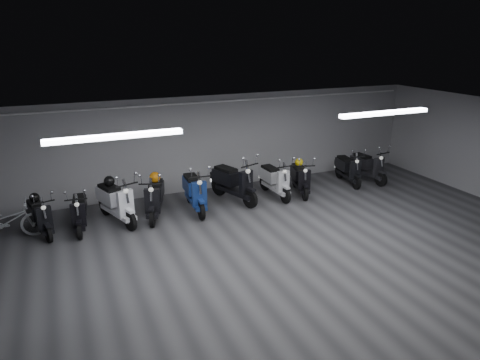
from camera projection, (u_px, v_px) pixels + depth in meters
name	position (u px, v px, depth m)	size (l,w,h in m)	color
floor	(287.00, 266.00, 8.71)	(14.00, 10.00, 0.01)	#363638
ceiling	(292.00, 130.00, 7.81)	(14.00, 10.00, 0.01)	gray
back_wall	(205.00, 144.00, 12.61)	(14.00, 0.01, 2.80)	#949496
fluor_strip_left	(115.00, 136.00, 7.58)	(2.40, 0.18, 0.08)	white
fluor_strip_right	(385.00, 113.00, 9.82)	(2.40, 0.18, 0.08)	white
conduit	(205.00, 102.00, 12.15)	(0.05, 0.05, 13.60)	white
scooter_0	(39.00, 211.00, 9.89)	(0.53, 1.60, 1.19)	black
scooter_1	(79.00, 206.00, 10.15)	(0.54, 1.61, 1.19)	black
scooter_2	(116.00, 195.00, 10.50)	(0.64, 1.91, 1.42)	white
scooter_3	(154.00, 192.00, 10.84)	(0.61, 1.82, 1.35)	black
scooter_4	(195.00, 186.00, 11.23)	(0.62, 1.87, 1.39)	navy
scooter_5	(234.00, 176.00, 11.85)	(0.66, 1.98, 1.47)	black
scooter_6	(275.00, 175.00, 12.24)	(0.58, 1.75, 1.30)	silver
scooter_7	(301.00, 173.00, 12.45)	(0.56, 1.68, 1.25)	black
scooter_8	(349.00, 164.00, 13.31)	(0.56, 1.67, 1.25)	black
scooter_9	(368.00, 161.00, 13.54)	(0.58, 1.73, 1.29)	black
bicycle	(5.00, 218.00, 9.67)	(0.59, 1.67, 1.08)	white
helmet_0	(299.00, 162.00, 12.59)	(0.24, 0.24, 0.24)	yellow
helmet_1	(109.00, 181.00, 10.59)	(0.27, 0.27, 0.27)	black
helmet_2	(155.00, 177.00, 10.98)	(0.28, 0.28, 0.28)	#BD670B
helmet_3	(34.00, 198.00, 9.97)	(0.23, 0.23, 0.23)	black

